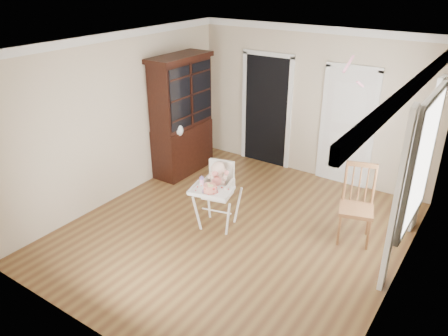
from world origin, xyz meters
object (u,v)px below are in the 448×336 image
Objects in this scene: dining_chair at (357,206)px; cake at (210,188)px; china_cabinet at (182,116)px; high_chair at (217,188)px; sippy_cup at (202,181)px.

cake is at bearing -164.75° from dining_chair.
cake is 2.36m from china_cabinet.
cake is 0.21× the size of dining_chair.
high_chair is at bearing -172.43° from dining_chair.
high_chair is 0.47× the size of china_cabinet.
high_chair is at bearing 103.18° from cake.
china_cabinet is at bearing 155.68° from dining_chair.
high_chair is 0.28m from sippy_cup.
dining_chair reaches higher than sippy_cup.
high_chair is 1.99m from dining_chair.
sippy_cup is at bearing -144.91° from high_chair.
cake is 0.11× the size of china_cabinet.
dining_chair is (1.96, 1.00, -0.26)m from sippy_cup.
dining_chair is (1.81, 0.83, -0.12)m from high_chair.
high_chair is 4.43× the size of cake.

